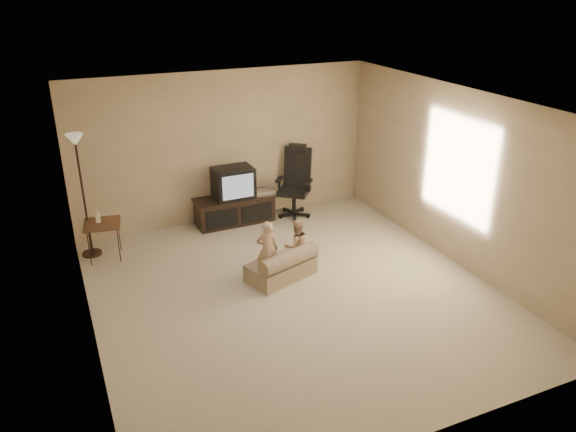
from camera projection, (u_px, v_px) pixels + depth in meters
name	position (u px, v px, depth m)	size (l,w,h in m)	color
floor	(293.00, 293.00, 7.38)	(5.50, 5.50, 0.00)	beige
room_shell	(294.00, 184.00, 6.78)	(5.50, 5.50, 5.50)	silver
tv_stand	(235.00, 200.00, 9.34)	(1.36, 0.52, 0.97)	black
office_chair	(295.00, 191.00, 9.63)	(0.80, 0.80, 1.23)	black
side_table	(102.00, 224.00, 8.09)	(0.58, 0.58, 0.76)	brown
floor_lamp	(79.00, 169.00, 7.87)	(0.29, 0.29, 1.85)	black
child_sofa	(283.00, 266.00, 7.67)	(1.04, 0.79, 0.46)	tan
toddler_left	(267.00, 250.00, 7.62)	(0.31, 0.22, 0.84)	#DCB089
toddler_right	(296.00, 246.00, 7.80)	(0.37, 0.21, 0.77)	#DCB089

